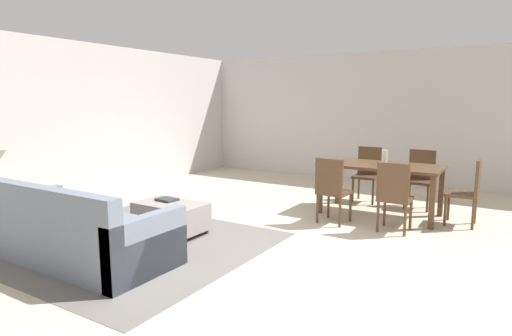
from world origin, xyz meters
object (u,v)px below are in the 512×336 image
(ottoman_table, at_px, (171,216))
(side_table, at_px, (0,202))
(vase_centerpiece, at_px, (385,157))
(dining_chair_far_right, at_px, (420,175))
(couch, at_px, (75,234))
(dining_chair_head_east, at_px, (469,188))
(dining_chair_near_right, at_px, (394,193))
(book_on_ottoman, at_px, (167,199))
(dining_table, at_px, (381,171))
(dining_chair_near_left, at_px, (332,187))
(dining_chair_far_left, at_px, (368,171))

(ottoman_table, xyz_separation_m, side_table, (-1.64, -1.25, 0.23))
(vase_centerpiece, bearing_deg, dining_chair_far_right, 65.18)
(couch, bearing_deg, dining_chair_head_east, 46.24)
(dining_chair_near_right, relative_size, book_on_ottoman, 3.54)
(ottoman_table, relative_size, dining_chair_far_right, 0.98)
(side_table, xyz_separation_m, dining_chair_head_east, (4.84, 3.62, 0.06))
(ottoman_table, relative_size, book_on_ottoman, 3.46)
(dining_table, bearing_deg, dining_chair_near_left, -116.76)
(dining_chair_near_left, bearing_deg, side_table, -139.75)
(side_table, bearing_deg, dining_chair_far_right, 46.85)
(dining_chair_far_left, bearing_deg, vase_centerpiece, -59.29)
(vase_centerpiece, bearing_deg, dining_chair_near_right, -66.09)
(dining_chair_near_right, distance_m, dining_chair_head_east, 1.15)
(ottoman_table, height_order, dining_table, dining_table)
(dining_chair_near_right, relative_size, dining_chair_far_right, 1.00)
(dining_chair_far_right, height_order, vase_centerpiece, vase_centerpiece)
(ottoman_table, height_order, dining_chair_far_right, dining_chair_far_right)
(dining_table, xyz_separation_m, dining_chair_near_right, (0.40, -0.81, -0.15))
(dining_table, bearing_deg, dining_chair_near_right, -63.54)
(side_table, bearing_deg, ottoman_table, 37.31)
(dining_chair_far_left, bearing_deg, ottoman_table, -116.99)
(dining_chair_head_east, height_order, book_on_ottoman, dining_chair_head_east)
(couch, xyz_separation_m, dining_chair_far_left, (1.83, 4.35, 0.24))
(dining_chair_near_left, bearing_deg, dining_chair_far_right, 62.28)
(dining_chair_near_left, bearing_deg, dining_chair_near_right, 2.49)
(ottoman_table, xyz_separation_m, book_on_ottoman, (-0.12, 0.06, 0.19))
(side_table, relative_size, dining_chair_far_left, 0.63)
(ottoman_table, distance_m, dining_chair_head_east, 3.99)
(side_table, height_order, book_on_ottoman, side_table)
(side_table, relative_size, dining_chair_near_right, 0.63)
(dining_table, relative_size, dining_chair_far_right, 1.87)
(dining_chair_near_left, height_order, dining_chair_head_east, same)
(couch, distance_m, side_table, 1.41)
(dining_chair_far_left, distance_m, dining_chair_head_east, 1.78)
(side_table, bearing_deg, dining_chair_near_right, 34.32)
(ottoman_table, distance_m, dining_chair_far_right, 3.96)
(ottoman_table, height_order, dining_chair_near_right, dining_chair_near_right)
(dining_table, relative_size, dining_chair_far_left, 1.87)
(dining_chair_far_right, xyz_separation_m, dining_chair_head_east, (0.76, -0.74, 0.00))
(dining_table, bearing_deg, side_table, -135.61)
(dining_chair_near_right, bearing_deg, ottoman_table, -147.84)
(dining_chair_near_left, relative_size, dining_chair_head_east, 1.00)
(dining_chair_head_east, bearing_deg, book_on_ottoman, -145.24)
(dining_table, xyz_separation_m, book_on_ottoman, (-2.14, -2.27, -0.25))
(side_table, relative_size, book_on_ottoman, 2.25)
(side_table, relative_size, dining_chair_near_left, 0.63)
(couch, relative_size, vase_centerpiece, 9.99)
(dining_chair_far_left, relative_size, book_on_ottoman, 3.54)
(couch, relative_size, dining_chair_far_right, 2.39)
(dining_chair_far_left, distance_m, book_on_ottoman, 3.50)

